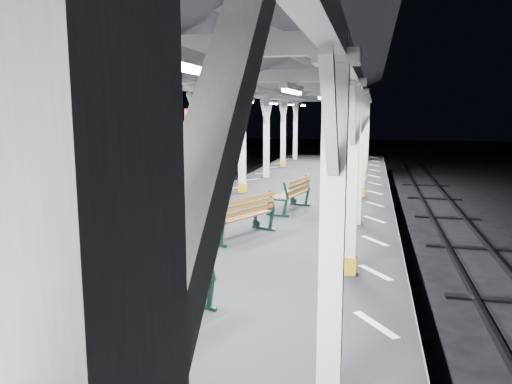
% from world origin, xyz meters
% --- Properties ---
extents(ground, '(120.00, 120.00, 0.00)m').
position_xyz_m(ground, '(0.00, 0.00, 0.00)').
color(ground, black).
rests_on(ground, ground).
extents(platform, '(6.00, 50.00, 1.00)m').
position_xyz_m(platform, '(0.00, 0.00, 0.50)').
color(platform, black).
rests_on(platform, ground).
extents(hazard_stripes_left, '(1.00, 48.00, 0.01)m').
position_xyz_m(hazard_stripes_left, '(-2.45, 0.00, 1.00)').
color(hazard_stripes_left, silver).
rests_on(hazard_stripes_left, platform).
extents(hazard_stripes_right, '(1.00, 48.00, 0.01)m').
position_xyz_m(hazard_stripes_right, '(2.45, 0.00, 1.00)').
color(hazard_stripes_right, silver).
rests_on(hazard_stripes_right, platform).
extents(canopy, '(5.40, 49.00, 4.65)m').
position_xyz_m(canopy, '(0.00, -0.01, 4.56)').
color(canopy, silver).
rests_on(canopy, platform).
extents(bench_near, '(1.15, 1.74, 0.88)m').
position_xyz_m(bench_near, '(-0.22, -0.73, 1.47)').
color(bench_near, black).
rests_on(bench_near, platform).
extents(bench_mid, '(1.34, 1.92, 0.98)m').
position_xyz_m(bench_mid, '(-0.39, 4.01, 1.52)').
color(bench_mid, black).
rests_on(bench_mid, platform).
extents(bench_far, '(1.01, 1.84, 0.95)m').
position_xyz_m(bench_far, '(0.20, 7.22, 1.50)').
color(bench_far, black).
rests_on(bench_far, platform).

